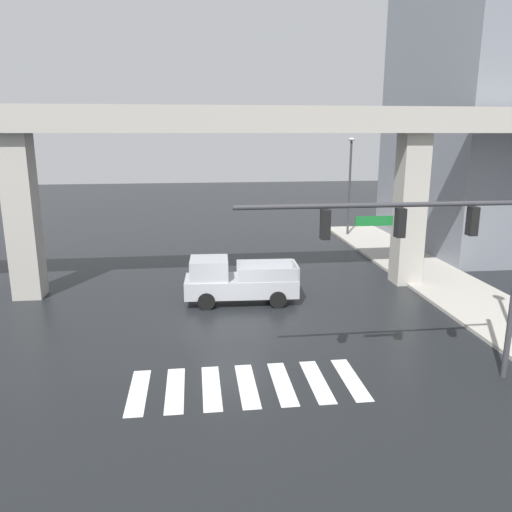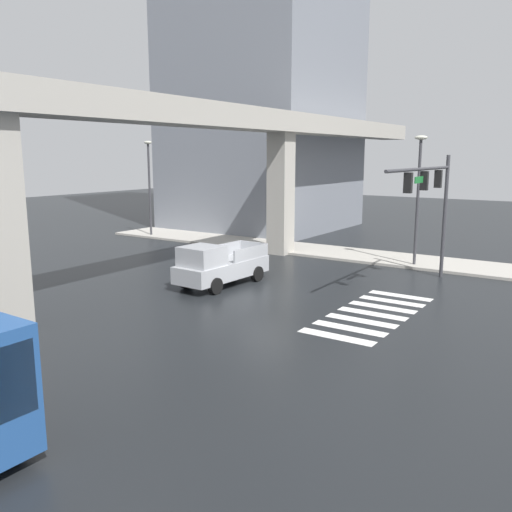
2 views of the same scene
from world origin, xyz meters
name	(u,v)px [view 2 (image 2 of 2)]	position (x,y,z in m)	size (l,w,h in m)	color
ground_plane	(264,295)	(0.00, 0.00, 0.00)	(120.00, 120.00, 0.00)	black
crosswalk_stripes	(372,314)	(0.00, -5.15, 0.01)	(7.15, 2.80, 0.01)	silver
elevated_overpass	(179,126)	(0.00, 4.78, 7.53)	(58.35, 2.15, 8.77)	#ADA89E
sidewalk_east	(332,252)	(11.16, 2.00, 0.07)	(4.00, 36.00, 0.15)	#ADA89E
pickup_truck	(218,266)	(0.28, 2.76, 0.99)	(5.19, 2.28, 2.08)	#A8AAAF
traffic_signal_mast	(431,191)	(5.51, -5.60, 4.56)	(8.69, 0.32, 6.20)	#38383D
street_lamp_near_corner	(418,185)	(9.96, -3.64, 4.56)	(0.44, 0.70, 7.24)	#38383D
street_lamp_mid_block	(271,181)	(9.96, 5.93, 4.56)	(0.44, 0.70, 7.24)	#38383D
street_lamp_far_north	(149,177)	(9.96, 16.84, 4.56)	(0.44, 0.70, 7.24)	#38383D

